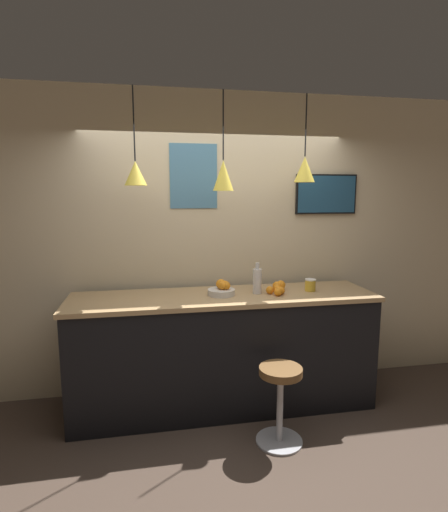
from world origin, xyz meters
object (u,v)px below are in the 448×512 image
juice_bottle (257,280)px  spread_jar (310,285)px  fruit_bowl (222,289)px  bar_stool (280,392)px  mounted_tv (326,194)px

juice_bottle → spread_jar: bearing=0.0°
fruit_bowl → spread_jar: bearing=-0.1°
juice_bottle → spread_jar: size_ratio=2.51×
bar_stool → mounted_tv: size_ratio=0.98×
bar_stool → spread_jar: (0.49, 0.63, 0.69)m
fruit_bowl → mounted_tv: 1.47m
bar_stool → juice_bottle: size_ratio=2.22×
bar_stool → fruit_bowl: size_ratio=2.58×
juice_bottle → spread_jar: juice_bottle is taller
fruit_bowl → spread_jar: fruit_bowl is taller
spread_jar → mounted_tv: mounted_tv is taller
bar_stool → spread_jar: 1.05m
bar_stool → mounted_tv: mounted_tv is taller
fruit_bowl → spread_jar: (0.83, -0.00, 0.01)m
fruit_bowl → juice_bottle: size_ratio=0.86×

